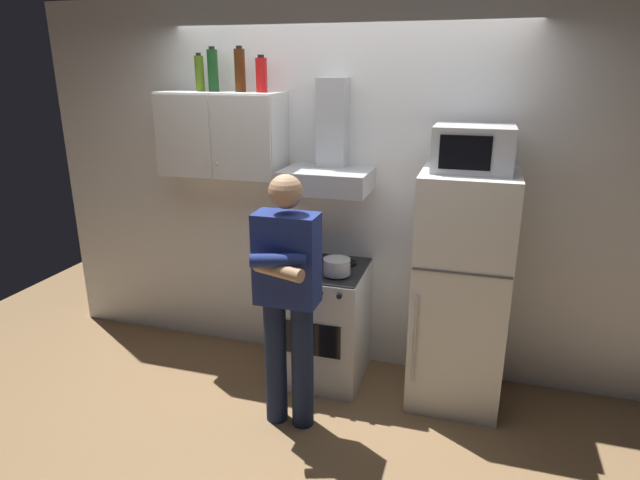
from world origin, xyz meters
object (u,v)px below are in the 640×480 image
Objects in this scene: microwave at (473,149)px; cooking_pot at (337,266)px; upper_cabinet at (222,135)px; person_standing at (287,295)px; range_hood at (329,161)px; bottle_olive_oil at (200,73)px; stove_oven at (323,322)px; bottle_wine_green at (213,70)px; bottle_rum_dark at (240,70)px; refrigerator at (461,291)px; bottle_soda_red at (261,75)px.

cooking_pot is at bearing -170.43° from microwave.
person_standing is at bearing -44.26° from upper_cabinet.
cooking_pot is (0.93, -0.24, -0.82)m from upper_cabinet.
bottle_olive_oil is (-0.96, 0.03, 0.58)m from range_hood.
stove_oven is 1.97m from bottle_wine_green.
microwave reaches higher than person_standing.
person_standing is 1.62m from bottle_rum_dark.
upper_cabinet is 2.00m from refrigerator.
range_hood is 3.05× the size of bottle_soda_red.
microwave is at bearing 32.00° from person_standing.
cooking_pot is 1.68m from bottle_olive_oil.
bottle_wine_green is at bearing 169.75° from stove_oven.
cooking_pot reaches higher than stove_oven.
bottle_olive_oil is 0.48m from bottle_soda_red.
stove_oven is at bearing -8.90° from upper_cabinet.
person_standing is 5.42× the size of bottle_wine_green.
upper_cabinet is at bearing 165.27° from cooking_pot.
bottle_wine_green reaches higher than refrigerator.
stove_oven is at bearing -13.26° from bottle_rum_dark.
range_hood is 0.75m from bottle_soda_red.
refrigerator is at bearing -7.55° from range_hood.
range_hood is 2.88× the size of bottle_olive_oil.
bottle_rum_dark reaches higher than range_hood.
microwave is at bearing -4.00° from bottle_olive_oil.
stove_oven is 2.87× the size of bottle_rum_dark.
bottle_wine_green reaches higher than person_standing.
bottle_olive_oil is at bearing 175.45° from refrigerator.
bottle_wine_green is 1.23× the size of bottle_soda_red.
stove_oven is 1.62m from microwave.
bottle_rum_dark is (0.15, 0.03, 0.45)m from upper_cabinet.
bottle_rum_dark is at bearing 174.55° from refrigerator.
stove_oven is 3.07× the size of cooking_pot.
refrigerator is 3.33× the size of microwave.
upper_cabinet is at bearing 175.93° from refrigerator.
person_standing is (-0.05, -0.61, 0.47)m from stove_oven.
bottle_olive_oil is at bearing 177.78° from bottle_soda_red.
upper_cabinet reaches higher than refrigerator.
bottle_rum_dark is (-0.65, 0.15, 1.76)m from stove_oven.
microwave is at bearing -4.59° from bottle_soda_red.
bottle_wine_green reaches higher than stove_oven.
upper_cabinet is 2.95× the size of bottle_rum_dark.
bottle_olive_oil is at bearing -178.67° from bottle_wine_green.
range_hood is 2.46× the size of bottle_rum_dark.
bottle_wine_green reaches higher than upper_cabinet.
bottle_soda_red is at bearing -6.51° from bottle_rum_dark.
range_hood is at bearing -0.90° from bottle_soda_red.
range_hood is 1.01m from person_standing.
bottle_soda_red is (-1.43, 0.12, 0.43)m from microwave.
upper_cabinet is at bearing -9.55° from bottle_olive_oil.
upper_cabinet is at bearing 171.10° from stove_oven.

